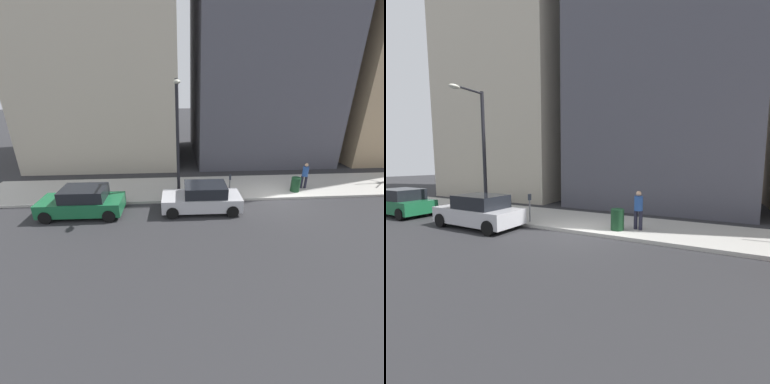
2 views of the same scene
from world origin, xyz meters
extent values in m
plane|color=#2B2B2D|center=(0.00, 0.00, 0.00)|extent=(120.00, 120.00, 0.00)
cube|color=#B2AFA8|center=(2.00, 0.00, 0.07)|extent=(4.00, 36.00, 0.15)
cube|color=#B7B7BC|center=(-1.02, 4.70, 0.57)|extent=(1.87, 4.23, 0.70)
cube|color=black|center=(-1.02, 4.50, 1.22)|extent=(1.64, 2.23, 0.60)
cylinder|color=black|center=(-1.84, 6.27, 0.32)|extent=(0.23, 0.64, 0.64)
cylinder|color=black|center=(-0.14, 6.24, 0.32)|extent=(0.23, 0.64, 0.64)
cylinder|color=black|center=(-1.89, 3.17, 0.32)|extent=(0.23, 0.64, 0.64)
cylinder|color=black|center=(-0.19, 3.14, 0.32)|extent=(0.23, 0.64, 0.64)
cube|color=#196038|center=(-1.07, 10.98, 0.57)|extent=(1.86, 4.23, 0.70)
cube|color=black|center=(-1.08, 10.78, 1.22)|extent=(1.63, 2.22, 0.60)
cylinder|color=black|center=(-1.90, 12.54, 0.32)|extent=(0.23, 0.64, 0.64)
cylinder|color=black|center=(-0.20, 12.51, 0.32)|extent=(0.23, 0.64, 0.64)
cylinder|color=black|center=(-1.95, 9.44, 0.32)|extent=(0.23, 0.64, 0.64)
cylinder|color=black|center=(-0.25, 9.41, 0.32)|extent=(0.23, 0.64, 0.64)
cylinder|color=slate|center=(0.45, 2.86, 0.68)|extent=(0.07, 0.07, 1.05)
cube|color=#2D333D|center=(0.45, 2.86, 1.35)|extent=(0.14, 0.10, 0.30)
cylinder|color=black|center=(0.55, 5.89, 3.40)|extent=(0.18, 0.18, 6.50)
cylinder|color=black|center=(-0.25, 5.89, 6.55)|extent=(1.60, 0.10, 0.10)
ellipsoid|color=beige|center=(-1.05, 5.89, 6.50)|extent=(0.56, 0.32, 0.20)
cylinder|color=#14381E|center=(0.90, -1.41, 0.60)|extent=(0.56, 0.56, 0.90)
cylinder|color=#1E1E2D|center=(1.34, -2.29, 0.56)|extent=(0.16, 0.16, 0.82)
cylinder|color=#1E1E2D|center=(1.41, -2.06, 0.56)|extent=(0.16, 0.16, 0.82)
cylinder|color=#23478C|center=(1.38, -2.18, 1.28)|extent=(0.36, 0.36, 0.62)
sphere|color=tan|center=(1.38, -2.18, 1.70)|extent=(0.22, 0.22, 0.22)
cube|color=#4C4C56|center=(11.10, -1.45, 11.79)|extent=(11.20, 11.20, 23.59)
cube|color=#BCB29E|center=(11.45, 11.66, 12.01)|extent=(11.90, 11.90, 24.02)
camera|label=1|loc=(-13.52, 6.10, 6.45)|focal=24.00mm
camera|label=2|loc=(-9.33, -4.84, 2.95)|focal=24.00mm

